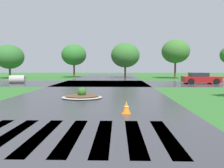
# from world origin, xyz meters

# --- Properties ---
(asphalt_roadway) EXTENTS (9.95, 80.00, 0.01)m
(asphalt_roadway) POSITION_xyz_m (0.00, 10.00, 0.00)
(asphalt_roadway) COLOR #35353A
(asphalt_roadway) RESTS_ON ground
(asphalt_cross_road) EXTENTS (90.00, 8.96, 0.01)m
(asphalt_cross_road) POSITION_xyz_m (0.00, 22.59, 0.00)
(asphalt_cross_road) COLOR #35353A
(asphalt_cross_road) RESTS_ON ground
(crosswalk_stripes) EXTENTS (6.75, 3.40, 0.01)m
(crosswalk_stripes) POSITION_xyz_m (0.00, 3.66, 0.00)
(crosswalk_stripes) COLOR white
(crosswalk_stripes) RESTS_ON ground
(median_island) EXTENTS (2.52, 2.11, 0.68)m
(median_island) POSITION_xyz_m (-0.46, 10.98, 0.14)
(median_island) COLOR #9E9B93
(median_island) RESTS_ON ground
(car_dark_suv) EXTENTS (4.00, 2.15, 1.23)m
(car_dark_suv) POSITION_xyz_m (10.97, 22.33, 0.58)
(car_dark_suv) COLOR maroon
(car_dark_suv) RESTS_ON ground
(drainage_pipe_stack) EXTENTS (1.76, 1.23, 0.92)m
(drainage_pipe_stack) POSITION_xyz_m (-9.68, 22.28, 0.46)
(drainage_pipe_stack) COLOR #9E9B93
(drainage_pipe_stack) RESTS_ON ground
(traffic_cone) EXTENTS (0.36, 0.36, 0.54)m
(traffic_cone) POSITION_xyz_m (2.12, 6.61, 0.26)
(traffic_cone) COLOR orange
(traffic_cone) RESTS_ON ground
(background_treeline) EXTENTS (47.70, 6.96, 5.99)m
(background_treeline) POSITION_xyz_m (-4.52, 32.67, 3.73)
(background_treeline) COLOR #4C3823
(background_treeline) RESTS_ON ground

